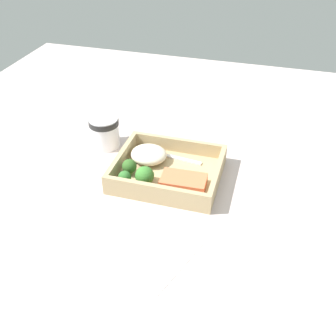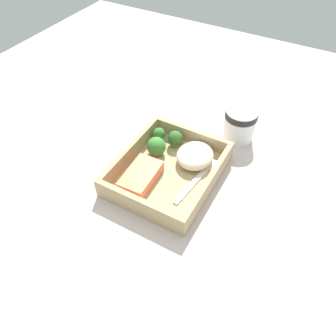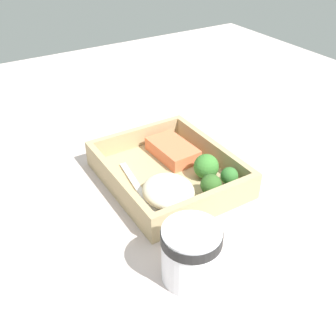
{
  "view_description": "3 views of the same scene",
  "coord_description": "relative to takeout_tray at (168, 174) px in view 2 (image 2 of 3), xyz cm",
  "views": [
    {
      "loc": [
        -21.31,
        74.28,
        59.68
      ],
      "look_at": [
        0.0,
        0.0,
        2.7
      ],
      "focal_mm": 42.0,
      "sensor_mm": 36.0,
      "label": 1
    },
    {
      "loc": [
        -44.2,
        -24.58,
        56.27
      ],
      "look_at": [
        0.0,
        0.0,
        2.7
      ],
      "focal_mm": 35.0,
      "sensor_mm": 36.0,
      "label": 2
    },
    {
      "loc": [
        49.81,
        -30.62,
        43.09
      ],
      "look_at": [
        0.0,
        0.0,
        2.7
      ],
      "focal_mm": 42.0,
      "sensor_mm": 36.0,
      "label": 3
    }
  ],
  "objects": [
    {
      "name": "broccoli_floret_1",
      "position": [
        4.15,
        5.46,
        2.84
      ],
      "size": [
        4.55,
        4.55,
        4.57
      ],
      "color": "#84AA62",
      "rests_on": "takeout_tray"
    },
    {
      "name": "paper_cup",
      "position": [
        20.54,
        -9.09,
        4.17
      ],
      "size": [
        8.06,
        8.06,
        8.54
      ],
      "color": "white",
      "rests_on": "ground_plane"
    },
    {
      "name": "salmon_fillet",
      "position": [
        -4.96,
        4.09,
        1.91
      ],
      "size": [
        10.8,
        6.66,
        2.63
      ],
      "primitive_type": "cube",
      "rotation": [
        0.0,
        0.0,
        0.04
      ],
      "color": "#F37249",
      "rests_on": "takeout_tray"
    },
    {
      "name": "receipt_slip",
      "position": [
        -6.75,
        25.58,
        -0.48
      ],
      "size": [
        12.51,
        16.89,
        0.24
      ],
      "primitive_type": "cube",
      "rotation": [
        0.0,
        0.0,
        -0.35
      ],
      "color": "white",
      "rests_on": "ground_plane"
    },
    {
      "name": "broccoli_floret_2",
      "position": [
        8.94,
        2.97,
        2.82
      ],
      "size": [
        3.62,
        3.62,
        4.11
      ],
      "color": "#7C9E50",
      "rests_on": "takeout_tray"
    },
    {
      "name": "takeout_tray",
      "position": [
        0.0,
        0.0,
        0.0
      ],
      "size": [
        25.48,
        21.34,
        1.2
      ],
      "primitive_type": "cube",
      "color": "tan",
      "rests_on": "ground_plane"
    },
    {
      "name": "tray_rim",
      "position": [
        0.0,
        0.0,
        2.52
      ],
      "size": [
        25.48,
        21.34,
        3.84
      ],
      "color": "tan",
      "rests_on": "takeout_tray"
    },
    {
      "name": "fork",
      "position": [
        1.74,
        -6.8,
        0.82
      ],
      "size": [
        15.88,
        3.62,
        0.44
      ],
      "color": "silver",
      "rests_on": "takeout_tray"
    },
    {
      "name": "broccoli_floret_3",
      "position": [
        8.5,
        7.23,
        2.74
      ],
      "size": [
        3.09,
        3.09,
        3.78
      ],
      "color": "#8AAC65",
      "rests_on": "takeout_tray"
    },
    {
      "name": "ground_plane",
      "position": [
        0.0,
        0.0,
        -1.6
      ],
      "size": [
        160.0,
        160.0,
        2.0
      ],
      "primitive_type": "cube",
      "color": "beige"
    },
    {
      "name": "mashed_potatoes",
      "position": [
        6.18,
        -3.73,
        2.47
      ],
      "size": [
        9.29,
        8.48,
        3.75
      ],
      "primitive_type": "ellipsoid",
      "color": "beige",
      "rests_on": "takeout_tray"
    }
  ]
}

